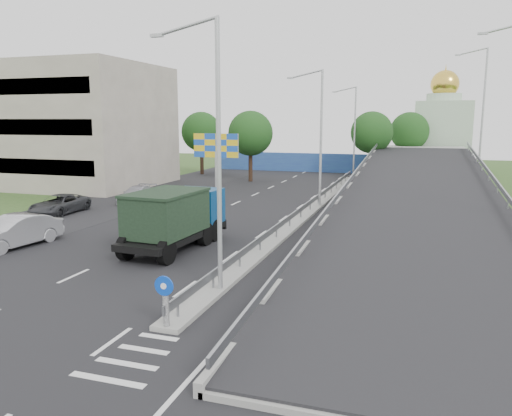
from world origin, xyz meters
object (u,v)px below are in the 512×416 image
at_px(church, 442,130).
at_px(parked_car_d, 137,194).
at_px(lamp_post_mid, 319,131).
at_px(parked_car_b, 14,232).
at_px(lamp_post_near, 214,143).
at_px(lamp_post_far, 353,127).
at_px(dump_truck, 176,216).
at_px(sign_bollard, 165,301).
at_px(parked_car_c, 59,204).
at_px(billboard, 216,149).

height_order(church, parked_car_d, church).
bearing_deg(lamp_post_mid, parked_car_b, -127.45).
relative_size(lamp_post_near, lamp_post_far, 1.00).
height_order(church, dump_truck, church).
relative_size(lamp_post_mid, dump_truck, 1.39).
distance_m(sign_bollard, parked_car_c, 23.04).
bearing_deg(lamp_post_far, parked_car_b, -109.23).
xyz_separation_m(lamp_post_far, parked_car_d, (-14.40, -22.08, -5.15)).
bearing_deg(parked_car_c, sign_bollard, -45.74).
distance_m(lamp_post_mid, billboard, 9.47).
bearing_deg(lamp_post_far, dump_truck, -97.63).
bearing_deg(parked_car_d, lamp_post_near, -57.26).
bearing_deg(billboard, lamp_post_far, 63.16).
bearing_deg(church, lamp_post_mid, -106.22).
distance_m(lamp_post_mid, parked_car_c, 19.54).
height_order(lamp_post_mid, parked_car_b, lamp_post_mid).
height_order(lamp_post_far, billboard, lamp_post_far).
height_order(sign_bollard, church, church).
height_order(lamp_post_near, lamp_post_far, same).
xyz_separation_m(billboard, dump_truck, (4.51, -16.33, -2.45)).
xyz_separation_m(parked_car_b, parked_car_d, (-1.59, 14.65, -0.18)).
distance_m(sign_bollard, lamp_post_mid, 24.30).
xyz_separation_m(lamp_post_mid, billboard, (-9.11, 2.00, -1.62)).
height_order(parked_car_b, parked_car_c, parked_car_b).
xyz_separation_m(sign_bollard, church, (10.00, 57.83, 4.28)).
height_order(sign_bollard, parked_car_d, sign_bollard).
bearing_deg(dump_truck, parked_car_d, 132.14).
bearing_deg(parked_car_c, lamp_post_near, -37.76).
xyz_separation_m(dump_truck, parked_car_b, (-8.21, -2.40, -0.89)).
distance_m(dump_truck, parked_car_b, 8.60).
height_order(parked_car_c, parked_car_d, parked_car_c).
bearing_deg(parked_car_d, parked_car_c, -119.19).
bearing_deg(parked_car_c, lamp_post_far, 55.99).
bearing_deg(dump_truck, parked_car_b, -160.24).
bearing_deg(parked_car_d, dump_truck, -57.37).
relative_size(lamp_post_near, parked_car_d, 2.21).
relative_size(billboard, parked_car_d, 1.21).
height_order(dump_truck, parked_car_c, dump_truck).
xyz_separation_m(parked_car_c, parked_car_d, (2.60, 6.07, -0.03)).
relative_size(sign_bollard, dump_truck, 0.23).
bearing_deg(lamp_post_far, lamp_post_mid, -90.00).
relative_size(church, parked_car_b, 2.70).
xyz_separation_m(sign_bollard, lamp_post_far, (0.11, 43.83, 4.77)).
distance_m(church, dump_truck, 50.58).
height_order(sign_bollard, lamp_post_near, lamp_post_near).
relative_size(sign_bollard, parked_car_b, 0.33).
relative_size(lamp_post_near, parked_car_b, 1.97).
distance_m(lamp_post_near, parked_car_c, 21.34).
bearing_deg(lamp_post_near, sign_bollard, -91.64).
distance_m(lamp_post_far, church, 17.15).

